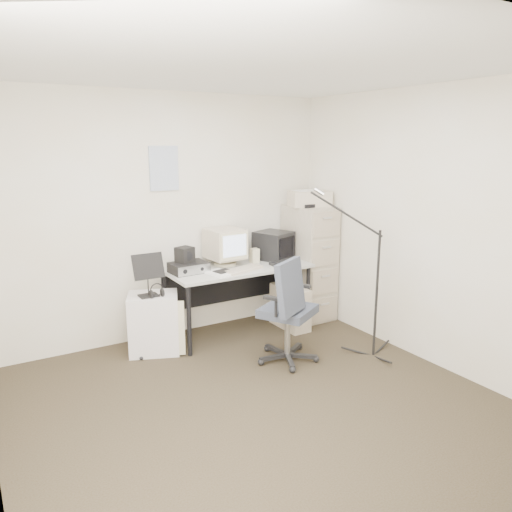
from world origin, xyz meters
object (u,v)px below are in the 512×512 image
desk (238,299)px  office_chair (288,309)px  filing_cabinet (309,262)px  side_cart (154,323)px

desk → office_chair: 0.88m
desk → office_chair: (0.04, -0.86, 0.14)m
desk → office_chair: size_ratio=1.48×
filing_cabinet → side_cart: filing_cabinet is taller
filing_cabinet → side_cart: (-1.90, -0.05, -0.36)m
office_chair → side_cart: size_ratio=1.74×
office_chair → filing_cabinet: bearing=14.8°
filing_cabinet → desk: size_ratio=0.87×
desk → side_cart: size_ratio=2.58×
filing_cabinet → side_cart: size_ratio=2.24×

